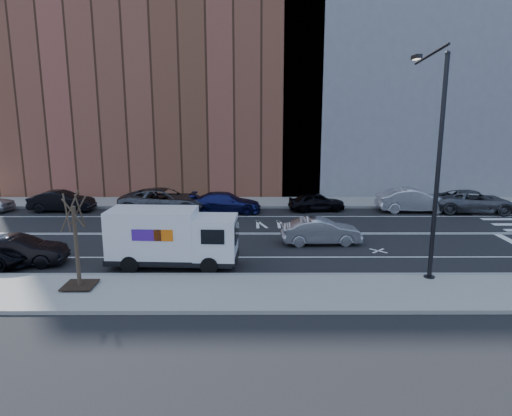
{
  "coord_description": "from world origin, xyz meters",
  "views": [
    {
      "loc": [
        -0.19,
        -25.13,
        6.84
      ],
      "look_at": [
        -0.11,
        0.46,
        1.4
      ],
      "focal_mm": 32.0,
      "sensor_mm": 36.0,
      "label": 1
    }
  ],
  "objects": [
    {
      "name": "fedex_van",
      "position": [
        -3.88,
        -5.6,
        1.38
      ],
      "size": [
        5.84,
        2.27,
        2.63
      ],
      "rotation": [
        0.0,
        0.0,
        -0.05
      ],
      "color": "black",
      "rests_on": "ground"
    },
    {
      "name": "near_parked_rear_a",
      "position": [
        -10.86,
        -5.43,
        0.68
      ],
      "size": [
        4.27,
        1.87,
        1.36
      ],
      "primitive_type": "imported",
      "rotation": [
        0.0,
        0.0,
        1.67
      ],
      "color": "black",
      "rests_on": "ground"
    },
    {
      "name": "bldg_concrete",
      "position": [
        12.0,
        15.6,
        13.0
      ],
      "size": [
        20.0,
        10.0,
        26.0
      ],
      "primitive_type": "cube",
      "color": "slate",
      "rests_on": "ground"
    },
    {
      "name": "curb_near",
      "position": [
        0.0,
        -7.0,
        0.08
      ],
      "size": [
        44.0,
        0.25,
        0.17
      ],
      "primitive_type": "cube",
      "color": "gray",
      "rests_on": "ground"
    },
    {
      "name": "far_parked_f",
      "position": [
        10.8,
        5.76,
        0.82
      ],
      "size": [
        4.97,
        1.79,
        1.63
      ],
      "primitive_type": "imported",
      "rotation": [
        0.0,
        0.0,
        1.56
      ],
      "color": "#B9B8BE",
      "rests_on": "ground"
    },
    {
      "name": "far_parked_c",
      "position": [
        -6.4,
        5.61,
        0.84
      ],
      "size": [
        6.09,
        2.92,
        1.68
      ],
      "primitive_type": "imported",
      "rotation": [
        0.0,
        0.0,
        1.55
      ],
      "color": "#45474C",
      "rests_on": "ground"
    },
    {
      "name": "sidewalk_near",
      "position": [
        0.0,
        -8.8,
        0.07
      ],
      "size": [
        44.0,
        3.6,
        0.15
      ],
      "primitive_type": "cube",
      "color": "gray",
      "rests_on": "ground"
    },
    {
      "name": "street_tree",
      "position": [
        -7.0,
        -8.4,
        1.45
      ],
      "size": [
        1.2,
        1.2,
        3.75
      ],
      "color": "black",
      "rests_on": "ground"
    },
    {
      "name": "curb_far",
      "position": [
        0.0,
        7.0,
        0.08
      ],
      "size": [
        44.0,
        0.25,
        0.17
      ],
      "primitive_type": "cube",
      "color": "gray",
      "rests_on": "ground"
    },
    {
      "name": "driving_sedan",
      "position": [
        3.29,
        -2.02,
        0.68
      ],
      "size": [
        4.2,
        1.65,
        1.36
      ],
      "primitive_type": "imported",
      "rotation": [
        0.0,
        0.0,
        1.62
      ],
      "color": "#9B9B9F",
      "rests_on": "ground"
    },
    {
      "name": "ground",
      "position": [
        0.0,
        0.0,
        0.0
      ],
      "size": [
        120.0,
        120.0,
        0.0
      ],
      "primitive_type": "plane",
      "color": "black",
      "rests_on": "ground"
    },
    {
      "name": "sidewalk_far",
      "position": [
        0.0,
        8.8,
        0.07
      ],
      "size": [
        44.0,
        3.6,
        0.15
      ],
      "primitive_type": "cube",
      "color": "gray",
      "rests_on": "ground"
    },
    {
      "name": "far_parked_b",
      "position": [
        -13.6,
        5.96,
        0.72
      ],
      "size": [
        4.39,
        1.6,
        1.44
      ],
      "primitive_type": "imported",
      "rotation": [
        0.0,
        0.0,
        1.55
      ],
      "color": "black",
      "rests_on": "ground"
    },
    {
      "name": "bldg_brick",
      "position": [
        -8.0,
        15.6,
        11.0
      ],
      "size": [
        26.0,
        10.0,
        22.0
      ],
      "primitive_type": "cube",
      "color": "brown",
      "rests_on": "ground"
    },
    {
      "name": "streetlight",
      "position": [
        7.0,
        -6.91,
        5.08
      ],
      "size": [
        0.44,
        4.02,
        9.34
      ],
      "color": "black",
      "rests_on": "ground"
    },
    {
      "name": "far_parked_d",
      "position": [
        -2.17,
        5.57,
        0.7
      ],
      "size": [
        4.85,
        2.07,
        1.4
      ],
      "primitive_type": "imported",
      "rotation": [
        0.0,
        0.0,
        1.55
      ],
      "color": "navy",
      "rests_on": "ground"
    },
    {
      "name": "far_parked_e",
      "position": [
        4.14,
        6.06,
        0.66
      ],
      "size": [
        4.05,
        2.05,
        1.32
      ],
      "primitive_type": "imported",
      "rotation": [
        0.0,
        0.0,
        1.7
      ],
      "color": "black",
      "rests_on": "ground"
    },
    {
      "name": "road_markings",
      "position": [
        0.0,
        0.0,
        0.0
      ],
      "size": [
        40.0,
        8.6,
        0.01
      ],
      "primitive_type": null,
      "color": "white",
      "rests_on": "ground"
    },
    {
      "name": "far_parked_g",
      "position": [
        14.92,
        5.6,
        0.76
      ],
      "size": [
        5.68,
        3.06,
        1.52
      ],
      "primitive_type": "imported",
      "rotation": [
        0.0,
        0.0,
        1.47
      ],
      "color": "#4C4E54",
      "rests_on": "ground"
    }
  ]
}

